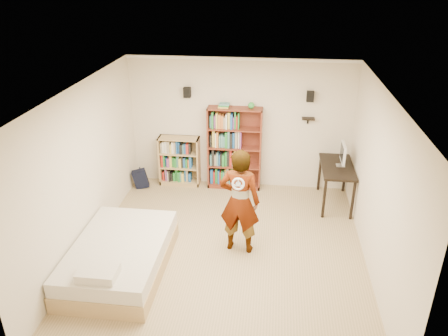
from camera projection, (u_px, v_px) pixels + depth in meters
The scene contains 14 objects.
ground at pixel (226, 252), 7.20m from camera, with size 4.50×5.00×0.01m, color tan.
room_shell at pixel (226, 154), 6.45m from camera, with size 4.52×5.02×2.71m.
crown_molding at pixel (226, 94), 6.06m from camera, with size 4.50×5.00×0.06m.
speaker_left at pixel (187, 92), 8.62m from camera, with size 0.14×0.12×0.20m, color black.
speaker_right at pixel (310, 96), 8.36m from camera, with size 0.14×0.12×0.20m, color black.
wall_shelf at pixel (308, 119), 8.56m from camera, with size 0.25×0.16×0.03m, color black.
tall_bookshelf at pixel (234, 149), 8.94m from camera, with size 1.10×0.32×1.74m, color brown, non-canonical shape.
low_bookshelf at pixel (180, 161), 9.21m from camera, with size 0.84×0.32×1.06m, color tan, non-canonical shape.
computer_desk at pixel (335, 185), 8.47m from camera, with size 0.60×1.20×0.82m, color black, non-canonical shape.
imac at pixel (342, 155), 8.21m from camera, with size 0.09×0.45×0.45m, color silver, non-canonical shape.
daybed at pixel (120, 253), 6.64m from camera, with size 1.36×2.09×0.62m, color silver, non-canonical shape.
person at pixel (240, 202), 6.90m from camera, with size 0.65×0.43×1.78m, color black.
wii_wheel at pixel (238, 184), 6.40m from camera, with size 0.20×0.20×0.03m, color silver.
navy_bag at pixel (141, 178), 9.17m from camera, with size 0.31×0.20×0.42m, color black, non-canonical shape.
Camera 1 is at (0.69, -5.89, 4.31)m, focal length 35.00 mm.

